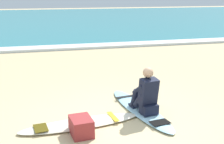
{
  "coord_description": "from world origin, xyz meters",
  "views": [
    {
      "loc": [
        -1.42,
        -4.95,
        2.46
      ],
      "look_at": [
        0.31,
        1.79,
        0.55
      ],
      "focal_mm": 47.51,
      "sensor_mm": 36.0,
      "label": 1
    }
  ],
  "objects_px": {
    "surfer_seated": "(146,95)",
    "surfboard_spare_near": "(81,123)",
    "beach_bag": "(81,126)",
    "surfboard_main": "(140,109)"
  },
  "relations": [
    {
      "from": "surfboard_main",
      "to": "beach_bag",
      "type": "bearing_deg",
      "value": -150.04
    },
    {
      "from": "surfer_seated",
      "to": "surfboard_spare_near",
      "type": "bearing_deg",
      "value": -173.88
    },
    {
      "from": "surfer_seated",
      "to": "beach_bag",
      "type": "relative_size",
      "value": 1.97
    },
    {
      "from": "surfer_seated",
      "to": "beach_bag",
      "type": "distance_m",
      "value": 1.53
    },
    {
      "from": "beach_bag",
      "to": "surfer_seated",
      "type": "bearing_deg",
      "value": 21.0
    },
    {
      "from": "surfer_seated",
      "to": "beach_bag",
      "type": "height_order",
      "value": "surfer_seated"
    },
    {
      "from": "surfboard_spare_near",
      "to": "beach_bag",
      "type": "distance_m",
      "value": 0.42
    },
    {
      "from": "surfboard_main",
      "to": "surfer_seated",
      "type": "xyz_separation_m",
      "value": [
        0.03,
        -0.25,
        0.4
      ]
    },
    {
      "from": "surfboard_spare_near",
      "to": "beach_bag",
      "type": "relative_size",
      "value": 4.96
    },
    {
      "from": "surfer_seated",
      "to": "surfboard_spare_near",
      "type": "relative_size",
      "value": 0.4
    }
  ]
}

